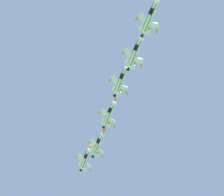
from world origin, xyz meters
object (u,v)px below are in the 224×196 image
Objects in this scene: fighter_jet_right_wing at (121,80)px; fighter_jet_right_outer at (98,144)px; fighter_jet_left_wing at (136,52)px; fighter_jet_trail_slot at (86,158)px; fighter_jet_lead at (150,16)px; fighter_jet_left_outer at (110,113)px.

fighter_jet_right_outer is (-13.61, 27.65, -2.88)m from fighter_jet_right_wing.
fighter_jet_left_wing is 1.00× the size of fighter_jet_trail_slot.
fighter_jet_left_outer is at bearing -91.01° from fighter_jet_lead.
fighter_jet_right_wing is at bearing 90.91° from fighter_jet_trail_slot.
fighter_jet_right_wing reaches higher than fighter_jet_left_wing.
fighter_jet_right_wing is at bearing 86.68° from fighter_jet_left_outer.
fighter_jet_trail_slot is (-28.22, 50.41, 3.36)m from fighter_jet_left_wing.
fighter_jet_trail_slot is (-34.69, 62.90, 3.92)m from fighter_jet_lead.
fighter_jet_right_outer is (-26.79, 51.92, -0.29)m from fighter_jet_lead.
fighter_jet_left_wing is 1.00× the size of fighter_jet_right_wing.
fighter_jet_right_wing reaches higher than fighter_jet_right_outer.
fighter_jet_lead is 1.00× the size of fighter_jet_left_outer.
fighter_jet_lead is at bearing 90.33° from fighter_jet_right_wing.
fighter_jet_right_outer is at bearing -90.54° from fighter_jet_left_outer.
fighter_jet_right_outer is (-20.32, 39.43, -0.85)m from fighter_jet_left_wing.
fighter_jet_left_outer is at bearing -93.32° from fighter_jet_right_wing.
fighter_jet_left_outer is 1.00× the size of fighter_jet_trail_slot.
fighter_jet_lead is at bearing 88.99° from fighter_jet_left_outer.
fighter_jet_right_wing is at bearing 88.01° from fighter_jet_right_outer.
fighter_jet_right_wing is at bearing -89.67° from fighter_jet_lead.
fighter_jet_left_outer reaches higher than fighter_jet_right_outer.
fighter_jet_left_outer reaches higher than fighter_jet_lead.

